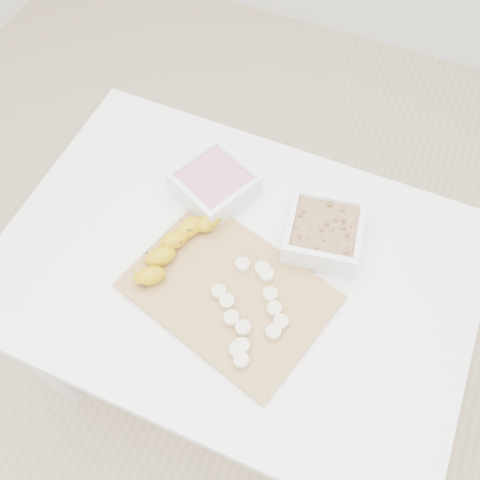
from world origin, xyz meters
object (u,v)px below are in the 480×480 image
at_px(bowl_yogurt, 214,185).
at_px(cutting_board, 229,292).
at_px(table, 235,285).
at_px(bowl_granola, 323,233).
at_px(banana, 176,247).

xyz_separation_m(bowl_yogurt, cutting_board, (0.13, -0.21, -0.03)).
bearing_deg(table, bowl_yogurt, 127.13).
distance_m(bowl_granola, banana, 0.31).
xyz_separation_m(cutting_board, banana, (-0.14, 0.04, 0.03)).
height_order(bowl_yogurt, banana, bowl_yogurt).
distance_m(cutting_board, banana, 0.15).
height_order(table, bowl_yogurt, bowl_yogurt).
distance_m(table, bowl_granola, 0.24).
bearing_deg(table, bowl_granola, 40.44).
distance_m(bowl_yogurt, bowl_granola, 0.26).
distance_m(bowl_granola, cutting_board, 0.23).
relative_size(table, bowl_yogurt, 4.93).
bearing_deg(banana, table, 41.70).
xyz_separation_m(bowl_yogurt, bowl_granola, (0.26, -0.02, 0.00)).
relative_size(table, banana, 4.32).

